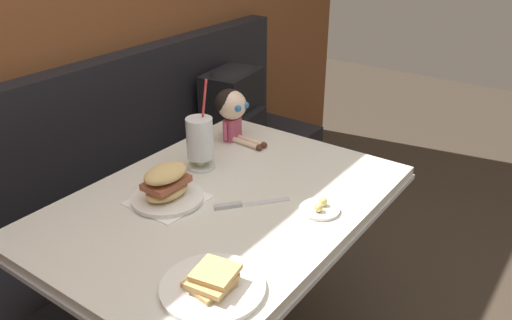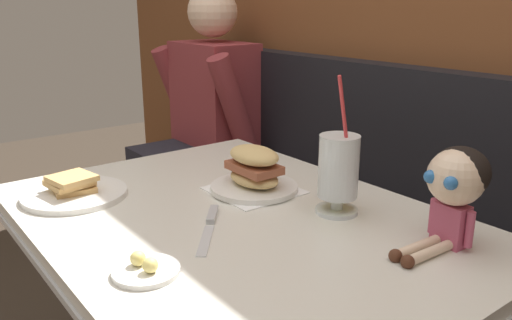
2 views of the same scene
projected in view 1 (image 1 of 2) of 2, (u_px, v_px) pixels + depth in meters
wood_panel_wall at (27, 14)px, 1.85m from camera, size 4.40×0.08×2.40m
booth_bench at (104, 241)px, 2.11m from camera, size 2.60×0.48×1.00m
diner_table at (224, 251)px, 1.68m from camera, size 1.11×0.81×0.74m
toast_plate at (213, 285)px, 1.22m from camera, size 0.25×0.25×0.06m
milkshake_glass at (200, 141)px, 1.74m from camera, size 0.10×0.10×0.31m
sandwich_plate at (167, 187)px, 1.57m from camera, size 0.22×0.22×0.12m
butter_saucer at (320, 208)px, 1.53m from camera, size 0.12×0.12×0.04m
butter_knife at (239, 205)px, 1.56m from camera, size 0.19×0.16×0.01m
seated_doll at (232, 108)px, 1.94m from camera, size 0.12×0.22×0.20m
backpack at (233, 106)px, 2.55m from camera, size 0.32×0.28×0.41m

